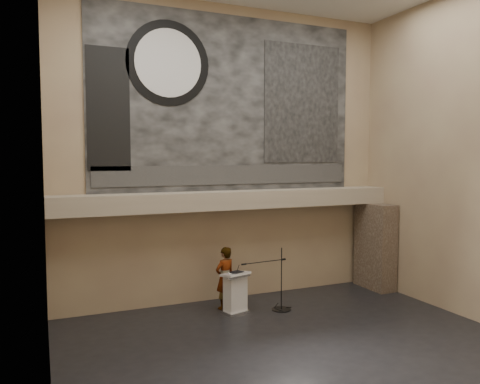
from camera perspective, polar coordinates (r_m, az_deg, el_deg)
name	(u,v)px	position (r m, az deg, el deg)	size (l,w,h in m)	color
floor	(297,347)	(10.85, 7.01, -18.30)	(10.00, 10.00, 0.00)	black
wall_back	(229,154)	(13.63, -1.33, 4.63)	(10.00, 0.02, 8.50)	#876D56
wall_front	(451,150)	(6.88, 24.38, 4.68)	(10.00, 0.02, 8.50)	#876D56
wall_left	(44,152)	(8.65, -22.77, 4.56)	(0.02, 8.00, 8.50)	#876D56
wall_right	(470,154)	(13.28, 26.25, 4.21)	(0.02, 8.00, 8.50)	#876D56
soffit	(234,200)	(13.31, -0.68, -0.96)	(10.00, 0.80, 0.50)	gray
sprinkler_left	(181,212)	(12.77, -7.24, -2.47)	(0.04, 0.04, 0.06)	#B2893D
sprinkler_right	(294,207)	(14.13, 6.54, -1.83)	(0.04, 0.04, 0.06)	#B2893D
banner	(229,104)	(13.69, -1.29, 10.71)	(8.00, 0.05, 5.00)	black
banner_text_strip	(230,175)	(13.57, -1.21, 2.10)	(7.76, 0.02, 0.55)	#2A2A2A
banner_clock_rim	(168,63)	(13.25, -8.74, 15.26)	(2.30, 2.30, 0.02)	black
banner_clock_face	(168,63)	(13.23, -8.72, 15.28)	(1.84, 1.84, 0.02)	silver
banner_building_print	(302,104)	(14.73, 7.62, 10.61)	(2.60, 0.02, 3.60)	black
banner_brick_print	(108,109)	(12.75, -15.75, 9.68)	(1.10, 0.02, 3.20)	black
stone_pier	(375,246)	(15.54, 16.14, -6.33)	(0.60, 1.40, 2.70)	#403227
lectern	(235,293)	(12.72, -0.58, -12.21)	(0.80, 0.65, 1.13)	silver
binder	(237,272)	(12.55, -0.40, -9.76)	(0.31, 0.25, 0.04)	black
papers	(233,273)	(12.49, -0.86, -9.90)	(0.22, 0.30, 0.01)	silver
speaker_person	(225,278)	(13.03, -1.84, -10.42)	(0.63, 0.41, 1.72)	white
mic_stand	(280,301)	(13.11, 4.89, -13.11)	(1.49, 0.52, 1.72)	black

